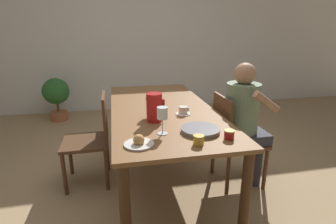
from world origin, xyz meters
TOP-DOWN VIEW (x-y plane):
  - ground_plane at (0.00, 0.00)m, footprint 20.00×20.00m
  - wall_back at (0.00, 2.55)m, footprint 10.00×0.06m
  - dining_table at (0.00, 0.00)m, footprint 0.92×1.98m
  - chair_person_side at (0.65, -0.19)m, footprint 0.42×0.42m
  - chair_opposite at (-0.65, 0.09)m, footprint 0.42×0.42m
  - person_seated at (0.73, -0.22)m, footprint 0.39×0.41m
  - red_pitcher at (-0.12, -0.35)m, footprint 0.15×0.12m
  - wine_glass_water at (-0.13, -0.21)m, footprint 0.08×0.08m
  - wine_glass_juice at (-0.11, -0.63)m, footprint 0.08×0.08m
  - teacup_near_person at (0.14, -0.23)m, footprint 0.13×0.13m
  - serving_tray at (0.16, -0.65)m, footprint 0.28×0.28m
  - bread_plate at (-0.29, -0.78)m, footprint 0.19×0.19m
  - jam_jar_amber at (0.31, -0.80)m, footprint 0.07×0.07m
  - jam_jar_red at (0.08, -0.84)m, footprint 0.07×0.07m
  - potted_plant at (-1.34, 2.09)m, footprint 0.42×0.42m

SIDE VIEW (x-z plane):
  - ground_plane at x=0.00m, z-range 0.00..0.00m
  - potted_plant at x=-1.34m, z-range 0.08..0.78m
  - chair_person_side at x=0.65m, z-range 0.03..0.90m
  - chair_opposite at x=-0.65m, z-range 0.03..0.90m
  - dining_table at x=0.00m, z-range 0.28..1.03m
  - person_seated at x=0.73m, z-range 0.11..1.27m
  - serving_tray at x=0.16m, z-range 0.75..0.78m
  - bread_plate at x=-0.29m, z-range 0.73..0.80m
  - teacup_near_person at x=0.14m, z-range 0.74..0.81m
  - jam_jar_amber at x=0.31m, z-range 0.75..0.81m
  - jam_jar_red at x=0.08m, z-range 0.75..0.81m
  - red_pitcher at x=-0.12m, z-range 0.75..0.97m
  - wine_glass_water at x=-0.13m, z-range 0.79..0.98m
  - wine_glass_juice at x=-0.11m, z-range 0.79..0.99m
  - wall_back at x=0.00m, z-range 0.00..2.60m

